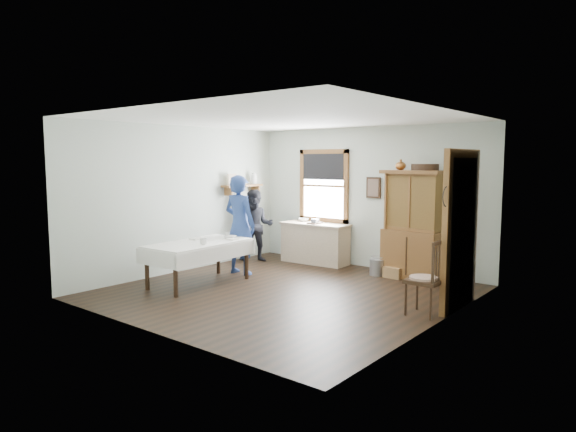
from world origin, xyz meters
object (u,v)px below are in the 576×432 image
(wicker_basket, at_px, (394,272))
(figure_dark, at_px, (256,228))
(china_hutch, at_px, (413,225))
(woman_blue, at_px, (240,228))
(work_counter, at_px, (315,243))
(spindle_chair, at_px, (424,277))
(dining_table, at_px, (199,263))
(pail, at_px, (377,267))

(wicker_basket, bearing_deg, figure_dark, -171.75)
(china_hutch, distance_m, wicker_basket, 0.91)
(china_hutch, distance_m, woman_blue, 3.08)
(work_counter, xyz_separation_m, figure_dark, (-1.04, -0.62, 0.28))
(spindle_chair, xyz_separation_m, wicker_basket, (-1.33, 1.74, -0.42))
(spindle_chair, bearing_deg, dining_table, -169.49)
(china_hutch, xyz_separation_m, spindle_chair, (1.08, -1.93, -0.43))
(work_counter, distance_m, spindle_chair, 3.75)
(spindle_chair, bearing_deg, woman_blue, 175.01)
(dining_table, relative_size, spindle_chair, 1.73)
(spindle_chair, relative_size, woman_blue, 0.61)
(china_hutch, distance_m, figure_dark, 3.23)
(dining_table, distance_m, pail, 3.19)
(dining_table, distance_m, woman_blue, 1.11)
(wicker_basket, bearing_deg, spindle_chair, -52.59)
(china_hutch, height_order, dining_table, china_hutch)
(china_hutch, xyz_separation_m, woman_blue, (-2.59, -1.67, -0.11))
(work_counter, relative_size, pail, 4.86)
(dining_table, bearing_deg, work_counter, 80.34)
(china_hutch, bearing_deg, figure_dark, -164.86)
(dining_table, distance_m, spindle_chair, 3.74)
(china_hutch, xyz_separation_m, wicker_basket, (-0.25, -0.19, -0.85))
(pail, distance_m, wicker_basket, 0.34)
(spindle_chair, relative_size, pail, 3.53)
(wicker_basket, bearing_deg, dining_table, -133.12)
(spindle_chair, distance_m, wicker_basket, 2.23)
(work_counter, height_order, spindle_chair, spindle_chair)
(pail, distance_m, figure_dark, 2.66)
(work_counter, height_order, woman_blue, woman_blue)
(work_counter, relative_size, woman_blue, 0.85)
(work_counter, bearing_deg, spindle_chair, -33.89)
(work_counter, bearing_deg, pail, -10.04)
(china_hutch, bearing_deg, pail, -157.81)
(dining_table, bearing_deg, pail, 51.31)
(spindle_chair, height_order, pail, spindle_chair)
(work_counter, xyz_separation_m, china_hutch, (2.12, -0.01, 0.54))
(pail, bearing_deg, figure_dark, -170.68)
(dining_table, distance_m, wicker_basket, 3.41)
(pail, height_order, woman_blue, woman_blue)
(pail, bearing_deg, work_counter, 172.61)
(work_counter, bearing_deg, wicker_basket, -8.72)
(wicker_basket, bearing_deg, work_counter, 173.93)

